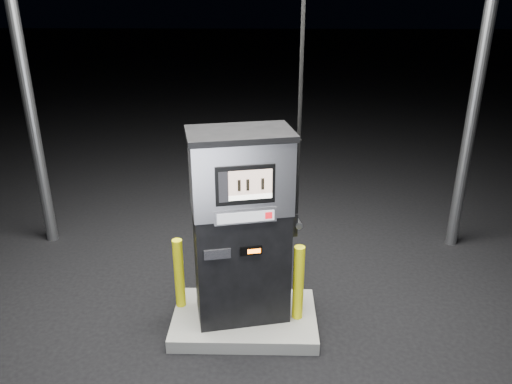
{
  "coord_description": "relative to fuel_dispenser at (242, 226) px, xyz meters",
  "views": [
    {
      "loc": [
        0.23,
        -4.64,
        3.58
      ],
      "look_at": [
        0.13,
        0.0,
        1.64
      ],
      "focal_mm": 35.0,
      "sensor_mm": 36.0,
      "label": 1
    }
  ],
  "objects": [
    {
      "name": "bollard_right",
      "position": [
        0.61,
        -0.07,
        -0.65
      ],
      "size": [
        0.16,
        0.16,
        0.88
      ],
      "primitive_type": "cylinder",
      "rotation": [
        0.0,
        0.0,
        -0.42
      ],
      "color": "#F5EF0D",
      "rests_on": "pump_island"
    },
    {
      "name": "fuel_dispenser",
      "position": [
        0.0,
        0.0,
        0.0
      ],
      "size": [
        1.22,
        0.83,
        4.39
      ],
      "rotation": [
        0.0,
        0.0,
        0.21
      ],
      "color": "black",
      "rests_on": "pump_island"
    },
    {
      "name": "bollard_left",
      "position": [
        -0.72,
        0.12,
        -0.67
      ],
      "size": [
        0.15,
        0.15,
        0.84
      ],
      "primitive_type": "cylinder",
      "rotation": [
        0.0,
        0.0,
        0.41
      ],
      "color": "#F5EF0D",
      "rests_on": "pump_island"
    },
    {
      "name": "pump_island",
      "position": [
        0.02,
        -0.03,
        -1.16
      ],
      "size": [
        1.6,
        1.0,
        0.15
      ],
      "primitive_type": "cube",
      "color": "slate",
      "rests_on": "ground"
    },
    {
      "name": "ground",
      "position": [
        0.02,
        -0.03,
        -1.24
      ],
      "size": [
        80.0,
        80.0,
        0.0
      ],
      "primitive_type": "plane",
      "color": "black",
      "rests_on": "ground"
    }
  ]
}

